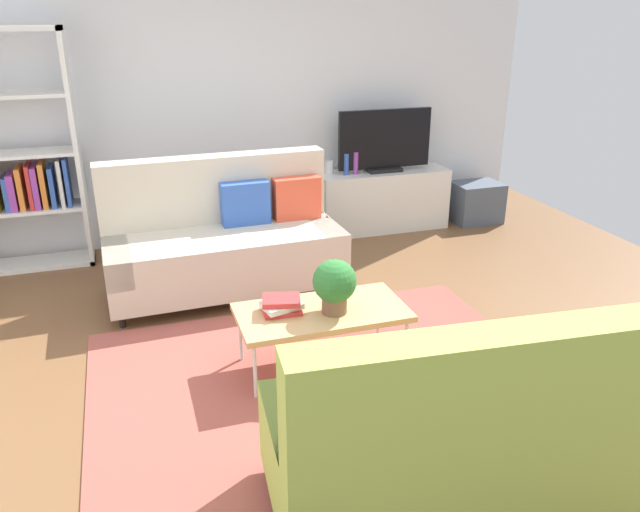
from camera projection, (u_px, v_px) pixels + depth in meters
name	position (u px, v px, depth m)	size (l,w,h in m)	color
ground_plane	(308.00, 368.00, 4.14)	(7.68, 7.68, 0.00)	brown
wall_far	(224.00, 94.00, 6.07)	(6.40, 0.12, 2.90)	silver
area_rug	(324.00, 382.00, 3.97)	(2.90, 2.20, 0.01)	#9E4C42
couch_beige	(225.00, 240.00, 5.15)	(1.93, 0.90, 1.10)	beige
couch_green	(476.00, 431.00, 2.83)	(1.96, 0.99, 1.10)	#A3BC4C
coffee_table	(322.00, 314.00, 4.02)	(1.10, 0.56, 0.42)	tan
tv_console	(382.00, 200.00, 6.64)	(1.40, 0.44, 0.64)	silver
tv	(385.00, 142.00, 6.39)	(1.00, 0.20, 0.64)	black
bookshelf	(14.00, 165.00, 5.43)	(1.10, 0.36, 2.10)	white
storage_trunk	(476.00, 202.00, 6.90)	(0.52, 0.40, 0.44)	#4C5666
potted_plant	(335.00, 284.00, 3.91)	(0.28, 0.28, 0.36)	brown
table_book_0	(282.00, 310.00, 3.98)	(0.24, 0.18, 0.03)	red
table_book_1	(281.00, 305.00, 3.96)	(0.24, 0.18, 0.03)	silver
table_book_2	(281.00, 300.00, 3.95)	(0.24, 0.18, 0.04)	red
vase_0	(329.00, 167.00, 6.38)	(0.09, 0.09, 0.14)	silver
bottle_0	(346.00, 164.00, 6.32)	(0.05, 0.05, 0.22)	#3359B2
bottle_1	(356.00, 163.00, 6.35)	(0.05, 0.05, 0.23)	purple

